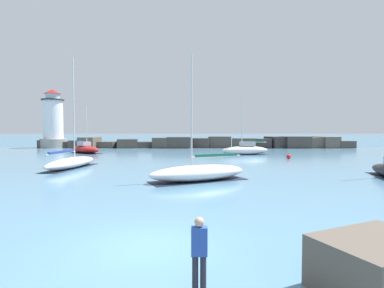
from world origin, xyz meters
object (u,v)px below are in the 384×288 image
object	(u,v)px
sailboat_moored_4	(199,172)
mooring_buoy_orange_near	(289,157)
person_on_rocks	(199,250)
lighthouse	(53,123)
sailboat_moored_0	(71,162)
sailboat_moored_3	(85,149)
sailboat_moored_1	(245,150)

from	to	relation	value
sailboat_moored_4	mooring_buoy_orange_near	distance (m)	20.15
sailboat_moored_4	person_on_rocks	size ratio (longest dim) A/B	5.28
lighthouse	sailboat_moored_0	distance (m)	37.99
sailboat_moored_3	mooring_buoy_orange_near	distance (m)	30.58
sailboat_moored_3	mooring_buoy_orange_near	size ratio (longest dim) A/B	9.68
sailboat_moored_1	mooring_buoy_orange_near	distance (m)	7.64
lighthouse	sailboat_moored_0	size ratio (longest dim) A/B	1.14
sailboat_moored_3	sailboat_moored_4	world-z (taller)	sailboat_moored_4
sailboat_moored_3	mooring_buoy_orange_near	bearing A→B (deg)	-17.50
sailboat_moored_3	sailboat_moored_4	xyz separation A→B (m)	(17.60, -25.69, -0.08)
sailboat_moored_1	sailboat_moored_3	xyz separation A→B (m)	(-24.77, 2.96, -0.07)
sailboat_moored_0	sailboat_moored_3	world-z (taller)	sailboat_moored_0
person_on_rocks	lighthouse	bearing A→B (deg)	118.05
lighthouse	sailboat_moored_4	size ratio (longest dim) A/B	1.36
lighthouse	sailboat_moored_1	bearing A→B (deg)	-25.70
lighthouse	sailboat_moored_0	xyz separation A→B (m)	(17.50, -33.41, -4.56)
sailboat_moored_0	mooring_buoy_orange_near	distance (m)	25.45
lighthouse	mooring_buoy_orange_near	xyz separation A→B (m)	(41.10, -23.90, -4.83)
person_on_rocks	sailboat_moored_0	bearing A→B (deg)	118.69
sailboat_moored_0	sailboat_moored_1	size ratio (longest dim) A/B	1.29
sailboat_moored_4	mooring_buoy_orange_near	xyz separation A→B (m)	(11.57, 16.50, -0.30)
mooring_buoy_orange_near	person_on_rocks	bearing A→B (deg)	-110.69
lighthouse	sailboat_moored_4	bearing A→B (deg)	-53.84
sailboat_moored_1	sailboat_moored_3	size ratio (longest dim) A/B	1.10
lighthouse	sailboat_moored_1	size ratio (longest dim) A/B	1.47
sailboat_moored_1	sailboat_moored_3	distance (m)	24.95
sailboat_moored_0	lighthouse	bearing A→B (deg)	117.64
sailboat_moored_0	person_on_rocks	xyz separation A→B (m)	(11.84, -21.64, 0.38)
sailboat_moored_3	sailboat_moored_4	distance (m)	31.14
sailboat_moored_1	sailboat_moored_4	xyz separation A→B (m)	(-7.18, -22.74, -0.14)
sailboat_moored_3	mooring_buoy_orange_near	xyz separation A→B (m)	(29.17, -9.19, -0.38)
lighthouse	mooring_buoy_orange_near	bearing A→B (deg)	-30.18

